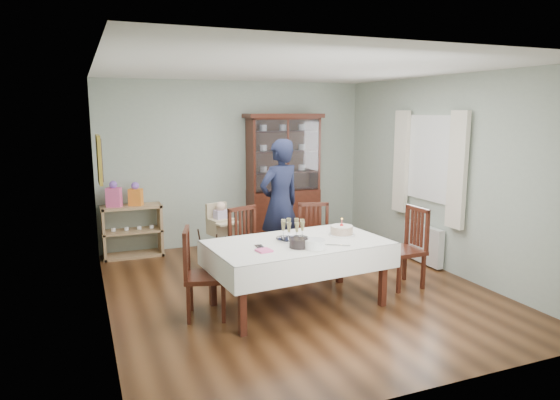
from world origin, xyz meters
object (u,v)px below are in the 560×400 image
dining_table (298,273)px  chair_end_left (205,291)px  chair_far_left (251,263)px  china_cabinet (283,177)px  chair_far_right (315,255)px  woman (280,204)px  birthday_cake (342,231)px  gift_bag_orange (136,195)px  high_chair (221,243)px  chair_end_right (403,263)px  champagne_tray (293,234)px  gift_bag_pink (114,195)px  sideboard (133,231)px

dining_table → chair_end_left: size_ratio=2.12×
chair_far_left → china_cabinet: bearing=39.3°
chair_end_left → china_cabinet: bearing=-21.0°
chair_far_right → woman: bearing=134.7°
dining_table → china_cabinet: china_cabinet is taller
woman → birthday_cake: size_ratio=6.01×
birthday_cake → gift_bag_orange: (-2.08, 2.67, 0.14)m
dining_table → high_chair: high_chair is taller
chair_end_right → birthday_cake: bearing=-91.3°
champagne_tray → gift_bag_pink: 3.19m
chair_far_left → gift_bag_orange: size_ratio=2.78×
dining_table → gift_bag_pink: bearing=123.1°
chair_end_left → high_chair: bearing=-5.3°
chair_far_right → china_cabinet: bearing=97.8°
gift_bag_orange → chair_end_right: bearing=-41.6°
chair_far_left → sideboard: bearing=105.9°
chair_far_right → woman: woman is taller
woman → gift_bag_orange: (-1.84, 1.30, 0.04)m
china_cabinet → chair_end_right: (0.56, -2.66, -0.82)m
chair_end_right → gift_bag_orange: size_ratio=2.82×
chair_far_right → chair_end_left: 1.90m
dining_table → champagne_tray: champagne_tray is taller
dining_table → woman: 1.58m
chair_far_left → gift_bag_pink: gift_bag_pink is taller
chair_end_right → birthday_cake: 1.05m
gift_bag_pink → champagne_tray: bearing=-56.5°
china_cabinet → sideboard: (-2.50, 0.02, -0.72)m
dining_table → chair_end_left: 1.07m
high_chair → birthday_cake: size_ratio=3.18×
china_cabinet → woman: 1.45m
champagne_tray → gift_bag_pink: gift_bag_pink is taller
china_cabinet → gift_bag_orange: china_cabinet is taller
dining_table → birthday_cake: birthday_cake is taller
champagne_tray → china_cabinet: bearing=69.7°
sideboard → gift_bag_orange: size_ratio=2.50×
chair_far_left → chair_far_right: bearing=-15.6°
sideboard → chair_far_left: (1.27, -1.91, -0.10)m
china_cabinet → chair_end_right: size_ratio=2.14×
high_chair → gift_bag_pink: bearing=124.7°
sideboard → birthday_cake: (2.15, -2.69, 0.42)m
china_cabinet → gift_bag_pink: (-2.74, 0.00, -0.15)m
sideboard → high_chair: 1.57m
dining_table → chair_far_right: (0.65, 0.89, -0.09)m
woman → gift_bag_orange: bearing=-52.1°
chair_far_right → gift_bag_orange: 2.90m
gift_bag_orange → sideboard: bearing=164.4°
woman → chair_end_left: bearing=26.8°
birthday_cake → gift_bag_pink: size_ratio=0.78×
gift_bag_orange → dining_table: bearing=-61.8°
chair_far_right → chair_end_left: bearing=-138.1°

